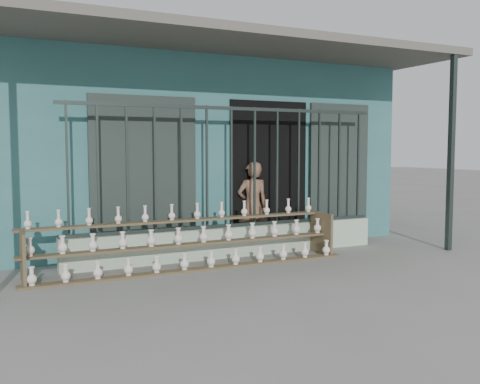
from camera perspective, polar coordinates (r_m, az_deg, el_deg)
name	(u,v)px	position (r m, az deg, el deg)	size (l,w,h in m)	color
ground	(273,275)	(7.00, 3.59, -8.79)	(60.00, 60.00, 0.00)	slate
workshop_building	(170,149)	(10.70, -7.52, 4.59)	(7.40, 6.60, 3.21)	#326869
parapet_wall	(231,242)	(8.09, -0.92, -5.32)	(5.00, 0.20, 0.45)	#B4CAAD
security_fence	(231,167)	(7.97, -0.94, 2.66)	(5.00, 0.04, 1.80)	#283330
shelf_rack	(191,241)	(7.39, -5.20, -5.23)	(4.50, 0.68, 0.85)	brown
elderly_woman	(253,206)	(8.60, 1.35, -1.48)	(0.52, 0.34, 1.42)	brown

